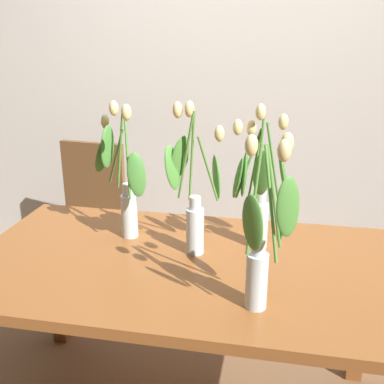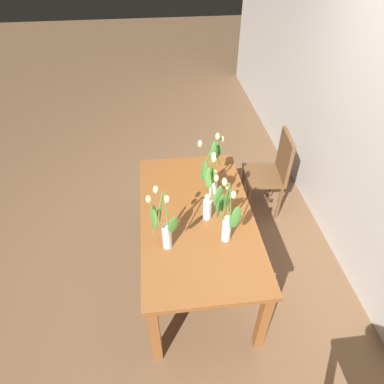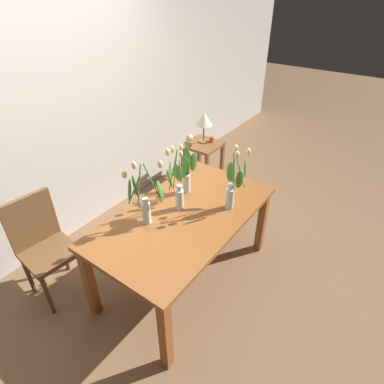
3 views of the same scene
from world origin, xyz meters
name	(u,v)px [view 2 (image 2 of 3)]	position (x,y,z in m)	size (l,w,h in m)	color
ground_plane	(196,270)	(0.00, 0.00, 0.00)	(18.00, 18.00, 0.00)	brown
dining_table	(197,223)	(0.00, 0.00, 0.65)	(1.60, 0.90, 0.74)	brown
tulip_vase_0	(210,197)	(0.03, 0.09, 0.95)	(0.23, 0.15, 0.58)	silver
tulip_vase_1	(164,228)	(0.31, -0.27, 0.95)	(0.17, 0.20, 0.56)	silver
tulip_vase_2	(225,217)	(0.26, 0.17, 0.96)	(0.22, 0.18, 0.57)	silver
tulip_vase_3	(213,171)	(-0.27, 0.17, 0.96)	(0.28, 0.23, 0.57)	silver
dining_chair	(272,170)	(-0.77, 0.89, 0.52)	(0.44, 0.44, 0.93)	brown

